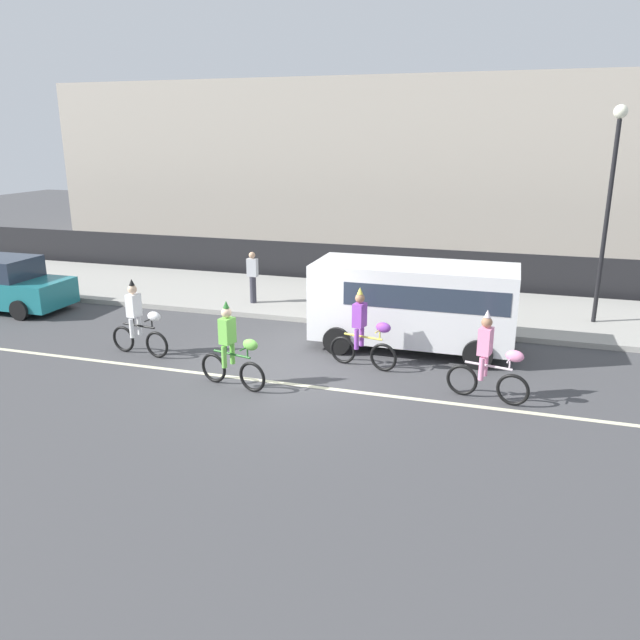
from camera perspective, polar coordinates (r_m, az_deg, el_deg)
ground_plane at (r=14.31m, az=-3.36°, el=-4.98°), size 80.00×80.00×0.00m
road_centre_line at (r=13.88m, az=-4.09°, el=-5.69°), size 36.00×0.14×0.01m
sidewalk_curb at (r=20.20m, az=3.08°, el=1.71°), size 60.00×5.00×0.15m
fence_line at (r=22.81m, az=4.91°, el=5.01°), size 40.00×0.08×1.40m
building_backdrop at (r=31.35m, az=3.75°, el=13.90°), size 28.00×8.00×7.61m
parade_cyclist_zebra at (r=15.91m, az=-16.24°, el=-0.20°), size 1.71×0.51×1.92m
parade_cyclist_lime at (r=13.44m, az=-8.03°, el=-2.75°), size 1.69×0.58×1.92m
parade_cyclist_purple at (r=14.48m, az=4.02°, el=-1.20°), size 1.70×0.55×1.92m
parade_cyclist_pink at (r=13.11m, az=15.23°, el=-3.70°), size 1.69×0.56×1.92m
parked_van_white at (r=15.81m, az=8.81°, el=1.82°), size 5.00×2.22×2.18m
parked_car_teal at (r=21.74m, az=-26.93°, el=2.89°), size 4.10×1.92×1.64m
street_lamp_post at (r=18.72m, az=25.08°, el=11.18°), size 0.36×0.36×5.86m
pedestrian_onlooker at (r=19.67m, az=-6.18°, el=4.03°), size 0.32×0.20×1.62m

